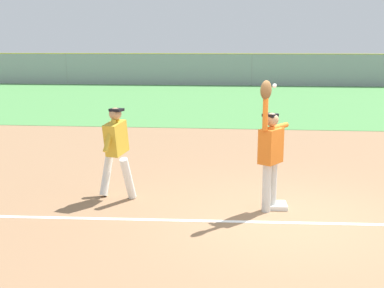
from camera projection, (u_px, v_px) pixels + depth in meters
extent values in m
plane|color=#936D4C|center=(286.00, 219.00, 8.10)|extent=(81.46, 81.46, 0.00)
cube|color=#4C8C47|center=(255.00, 100.00, 25.48)|extent=(53.71, 18.19, 0.01)
cube|color=white|center=(39.00, 217.00, 8.16)|extent=(12.00, 0.55, 0.01)
cube|color=white|center=(276.00, 205.00, 8.65)|extent=(0.40, 0.40, 0.08)
cylinder|color=silver|center=(272.00, 185.00, 8.53)|extent=(0.21, 0.21, 0.85)
cylinder|color=silver|center=(267.00, 188.00, 8.37)|extent=(0.21, 0.21, 0.85)
cube|color=orange|center=(271.00, 146.00, 8.30)|extent=(0.46, 0.51, 0.60)
sphere|color=tan|center=(272.00, 120.00, 8.21)|extent=(0.32, 0.32, 0.23)
cube|color=black|center=(270.00, 115.00, 8.22)|extent=(0.29, 0.29, 0.05)
cylinder|color=orange|center=(265.00, 112.00, 8.01)|extent=(0.12, 0.12, 0.62)
cylinder|color=orange|center=(278.00, 127.00, 8.41)|extent=(0.42, 0.57, 0.09)
ellipsoid|color=brown|center=(266.00, 90.00, 7.94)|extent=(0.27, 0.31, 0.32)
cylinder|color=white|center=(128.00, 178.00, 8.96)|extent=(0.27, 0.46, 0.85)
cylinder|color=white|center=(107.00, 173.00, 9.32)|extent=(0.27, 0.46, 0.85)
cube|color=gold|center=(116.00, 138.00, 8.99)|extent=(0.40, 0.58, 0.66)
sphere|color=tan|center=(115.00, 114.00, 8.90)|extent=(0.29, 0.29, 0.23)
cube|color=black|center=(117.00, 110.00, 8.88)|extent=(0.27, 0.26, 0.05)
cylinder|color=gold|center=(122.00, 132.00, 9.18)|extent=(0.20, 0.41, 0.58)
cylinder|color=gold|center=(109.00, 136.00, 8.78)|extent=(0.20, 0.41, 0.58)
sphere|color=white|center=(275.00, 86.00, 8.38)|extent=(0.07, 0.07, 0.07)
cube|color=#93999E|center=(252.00, 70.00, 34.12)|extent=(53.71, 0.06, 2.19)
cylinder|color=yellow|center=(252.00, 54.00, 33.90)|extent=(53.71, 0.06, 0.06)
cylinder|color=gray|center=(67.00, 69.00, 35.41)|extent=(0.08, 0.08, 2.19)
cylinder|color=gray|center=(252.00, 70.00, 34.12)|extent=(0.08, 0.08, 2.19)
cube|color=white|center=(128.00, 74.00, 39.01)|extent=(4.43, 1.98, 0.55)
cube|color=#2D333D|center=(128.00, 68.00, 38.92)|extent=(2.23, 1.79, 0.40)
cylinder|color=black|center=(148.00, 76.00, 39.88)|extent=(0.60, 0.23, 0.60)
cylinder|color=black|center=(144.00, 78.00, 38.03)|extent=(0.60, 0.23, 0.60)
cylinder|color=black|center=(113.00, 76.00, 40.11)|extent=(0.60, 0.23, 0.60)
cylinder|color=black|center=(107.00, 78.00, 38.26)|extent=(0.60, 0.23, 0.60)
cube|color=tan|center=(185.00, 74.00, 38.73)|extent=(4.44, 2.00, 0.55)
cube|color=#2D333D|center=(185.00, 68.00, 38.63)|extent=(2.24, 1.80, 0.40)
cylinder|color=black|center=(204.00, 77.00, 39.54)|extent=(0.60, 0.23, 0.60)
cylinder|color=black|center=(202.00, 78.00, 37.69)|extent=(0.60, 0.23, 0.60)
cylinder|color=black|center=(169.00, 76.00, 39.88)|extent=(0.60, 0.23, 0.60)
cylinder|color=black|center=(165.00, 78.00, 38.03)|extent=(0.60, 0.23, 0.60)
cube|color=#B21E1E|center=(248.00, 74.00, 37.94)|extent=(4.47, 2.07, 0.55)
cube|color=#2D333D|center=(248.00, 68.00, 37.84)|extent=(2.26, 1.83, 0.40)
cylinder|color=black|center=(266.00, 77.00, 38.72)|extent=(0.61, 0.24, 0.60)
cylinder|color=black|center=(267.00, 79.00, 36.88)|extent=(0.61, 0.24, 0.60)
cylinder|color=black|center=(230.00, 77.00, 39.11)|extent=(0.61, 0.24, 0.60)
cylinder|color=black|center=(229.00, 79.00, 37.26)|extent=(0.61, 0.24, 0.60)
cube|color=#23389E|center=(308.00, 74.00, 37.91)|extent=(4.42, 1.95, 0.55)
cube|color=#2D333D|center=(309.00, 68.00, 37.81)|extent=(2.22, 1.77, 0.40)
cylinder|color=black|center=(325.00, 77.00, 38.73)|extent=(0.60, 0.23, 0.60)
cylinder|color=black|center=(329.00, 79.00, 36.88)|extent=(0.60, 0.23, 0.60)
cylinder|color=black|center=(289.00, 77.00, 39.04)|extent=(0.60, 0.23, 0.60)
cylinder|color=black|center=(291.00, 79.00, 37.19)|extent=(0.60, 0.23, 0.60)
cube|color=black|center=(363.00, 75.00, 37.30)|extent=(4.60, 2.41, 0.55)
cube|color=#2D333D|center=(363.00, 69.00, 37.20)|extent=(2.39, 2.00, 0.40)
cylinder|color=black|center=(381.00, 78.00, 37.96)|extent=(0.62, 0.29, 0.60)
cylinder|color=black|center=(342.00, 77.00, 38.57)|extent=(0.62, 0.29, 0.60)
cylinder|color=black|center=(344.00, 79.00, 36.75)|extent=(0.62, 0.29, 0.60)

